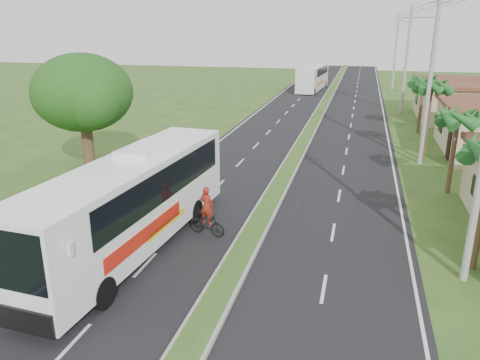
# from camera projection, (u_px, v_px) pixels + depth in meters

# --- Properties ---
(ground) EXTENTS (180.00, 180.00, 0.00)m
(ground) POSITION_uv_depth(u_px,v_px,m) (230.00, 277.00, 17.67)
(ground) COLOR #28511D
(ground) RESTS_ON ground
(road_asphalt) EXTENTS (14.00, 160.00, 0.02)m
(road_asphalt) POSITION_uv_depth(u_px,v_px,m) (300.00, 148.00, 36.05)
(road_asphalt) COLOR black
(road_asphalt) RESTS_ON ground
(median_strip) EXTENTS (1.20, 160.00, 0.18)m
(median_strip) POSITION_uv_depth(u_px,v_px,m) (300.00, 147.00, 36.02)
(median_strip) COLOR gray
(median_strip) RESTS_ON ground
(lane_edge_left) EXTENTS (0.12, 160.00, 0.01)m
(lane_edge_left) POSITION_uv_depth(u_px,v_px,m) (217.00, 143.00, 37.65)
(lane_edge_left) COLOR silver
(lane_edge_left) RESTS_ON ground
(lane_edge_right) EXTENTS (0.12, 160.00, 0.01)m
(lane_edge_right) POSITION_uv_depth(u_px,v_px,m) (391.00, 154.00, 34.46)
(lane_edge_right) COLOR silver
(lane_edge_right) RESTS_ON ground
(shop_far) EXTENTS (8.60, 11.60, 3.82)m
(shop_far) POSITION_uv_depth(u_px,v_px,m) (461.00, 100.00, 46.81)
(shop_far) COLOR tan
(shop_far) RESTS_ON ground
(palm_verge_b) EXTENTS (2.40, 2.40, 5.05)m
(palm_verge_b) POSITION_uv_depth(u_px,v_px,m) (458.00, 117.00, 25.09)
(palm_verge_b) COLOR #473321
(palm_verge_b) RESTS_ON ground
(palm_verge_c) EXTENTS (2.40, 2.40, 5.85)m
(palm_verge_c) POSITION_uv_depth(u_px,v_px,m) (432.00, 87.00, 31.43)
(palm_verge_c) COLOR #473321
(palm_verge_c) RESTS_ON ground
(palm_verge_d) EXTENTS (2.40, 2.40, 5.25)m
(palm_verge_d) POSITION_uv_depth(u_px,v_px,m) (424.00, 81.00, 39.76)
(palm_verge_d) COLOR #473321
(palm_verge_d) RESTS_ON ground
(shade_tree) EXTENTS (6.30, 6.00, 7.54)m
(shade_tree) POSITION_uv_depth(u_px,v_px,m) (81.00, 95.00, 28.18)
(shade_tree) COLOR #473321
(shade_tree) RESTS_ON ground
(utility_pole_b) EXTENTS (3.20, 0.28, 12.00)m
(utility_pole_b) POSITION_uv_depth(u_px,v_px,m) (431.00, 71.00, 30.23)
(utility_pole_b) COLOR gray
(utility_pole_b) RESTS_ON ground
(utility_pole_c) EXTENTS (1.60, 0.28, 11.00)m
(utility_pole_c) POSITION_uv_depth(u_px,v_px,m) (406.00, 59.00, 48.78)
(utility_pole_c) COLOR gray
(utility_pole_c) RESTS_ON ground
(utility_pole_d) EXTENTS (1.60, 0.28, 10.50)m
(utility_pole_d) POSITION_uv_depth(u_px,v_px,m) (396.00, 52.00, 67.24)
(utility_pole_d) COLOR gray
(utility_pole_d) RESTS_ON ground
(coach_bus_main) EXTENTS (3.61, 13.16, 4.20)m
(coach_bus_main) POSITION_uv_depth(u_px,v_px,m) (133.00, 198.00, 19.15)
(coach_bus_main) COLOR white
(coach_bus_main) RESTS_ON ground
(coach_bus_far) EXTENTS (3.49, 12.03, 3.46)m
(coach_bus_far) POSITION_uv_depth(u_px,v_px,m) (313.00, 76.00, 67.99)
(coach_bus_far) COLOR white
(coach_bus_far) RESTS_ON ground
(motorcyclist) EXTENTS (1.86, 0.91, 2.31)m
(motorcyclist) POSITION_uv_depth(u_px,v_px,m) (207.00, 218.00, 20.91)
(motorcyclist) COLOR black
(motorcyclist) RESTS_ON ground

